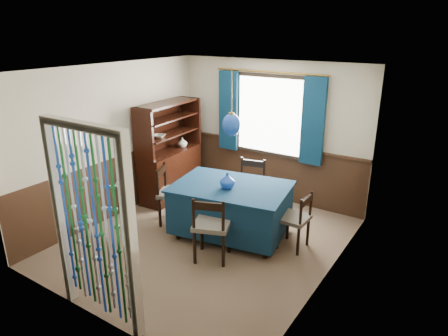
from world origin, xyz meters
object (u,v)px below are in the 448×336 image
Objects in this scene: chair_near at (211,226)px; sideboard at (170,165)px; pendant_lamp at (232,125)px; chair_far at (250,187)px; chair_left at (172,193)px; vase_table at (227,181)px; vase_sideboard at (182,142)px; dining_table at (231,207)px; bowl_shelf at (159,136)px; chair_right at (296,219)px.

sideboard is (-1.90, 1.39, 0.11)m from chair_near.
pendant_lamp reaches higher than chair_near.
chair_left reaches higher than chair_far.
vase_table is at bearing 85.72° from chair_far.
chair_near is at bearing 87.71° from chair_far.
vase_sideboard is at bearing 75.21° from sideboard.
bowl_shelf reaches higher than dining_table.
dining_table is 1.89m from sideboard.
sideboard is 7.64× the size of bowl_shelf.
chair_left is at bearing -171.33° from pendant_lamp.
bowl_shelf is at bearing 2.49° from chair_far.
chair_right is at bearing -16.61° from vase_sideboard.
chair_left is 1.10m from vase_table.
dining_table is 8.00× the size of bowl_shelf.
bowl_shelf is at bearing -82.73° from sideboard.
bowl_shelf is 1.12× the size of vase_sideboard.
chair_left is 4.64× the size of vase_sideboard.
sideboard reaches higher than chair_left.
pendant_lamp is 4.03× the size of bowl_shelf.
vase_sideboard is at bearing 74.41° from chair_right.
chair_left is at bearing 33.90° from chair_far.
vase_table is (0.13, -0.88, 0.41)m from chair_far.
vase_sideboard reaches higher than chair_far.
bowl_shelf is at bearing -90.00° from vase_sideboard.
chair_left is (-1.16, 0.56, 0.00)m from chair_near.
pendant_lamp reaches higher than chair_right.
chair_near reaches higher than chair_far.
dining_table is at bearing 79.47° from chair_near.
chair_far is at bearing -7.27° from vase_sideboard.
chair_left is at bearing 132.40° from chair_near.
chair_right is 4.10× the size of vase_sideboard.
pendant_lamp is at bearing -29.98° from vase_sideboard.
chair_left is 1.03× the size of pendant_lamp.
chair_near is 0.99× the size of chair_left.
chair_right is 4.05× the size of vase_table.
sideboard reaches higher than bowl_shelf.
bowl_shelf is (-1.70, 0.36, 0.77)m from dining_table.
chair_left is 1.11m from sideboard.
chair_left is 4.58× the size of vase_table.
sideboard reaches higher than chair_right.
bowl_shelf reaches higher than chair_left.
sideboard is at bearing 122.08° from chair_near.
bowl_shelf is (-1.70, 0.36, -0.49)m from pendant_lamp.
chair_near is 4.60× the size of vase_sideboard.
dining_table is at bearing 74.46° from chair_left.
dining_table is 1.96× the size of chair_far.
pendant_lamp reaches higher than bowl_shelf.
chair_near is at bearing 39.88° from chair_left.
vase_table is at bearing -27.58° from sideboard.
chair_far is 1.01× the size of pendant_lamp.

